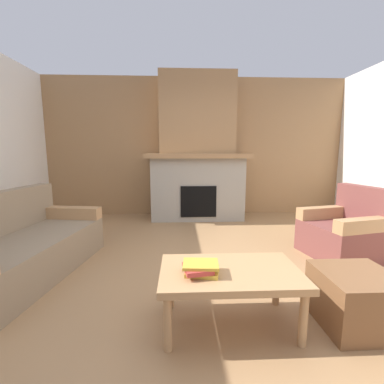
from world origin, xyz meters
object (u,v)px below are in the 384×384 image
Objects in this scene: couch at (19,249)px; armchair at (345,232)px; fireplace at (197,157)px; coffee_table at (230,276)px; ottoman at (356,299)px.

couch and armchair have the same top height.
fireplace is 3.21m from couch.
armchair is 2.06m from coffee_table.
fireplace is 2.76m from armchair.
armchair reaches higher than coffee_table.
fireplace is at bearing 90.52° from coffee_table.
coffee_table is at bearing 177.35° from ottoman.
couch is 3.66× the size of ottoman.
armchair is (1.68, -2.00, -0.87)m from fireplace.
couch is 3.67m from armchair.
ottoman is at bearing -119.74° from armchair.
fireplace is 3.54m from ottoman.
fireplace is 3.33m from coffee_table.
couch is at bearing 162.87° from ottoman.
fireplace reaches higher than ottoman.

